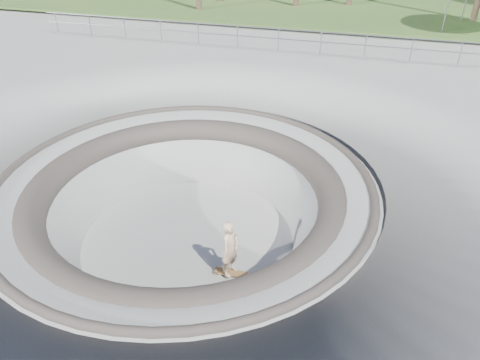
# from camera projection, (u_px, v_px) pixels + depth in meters

# --- Properties ---
(ground) EXTENTS (180.00, 180.00, 0.00)m
(ground) POSITION_uv_depth(u_px,v_px,m) (184.00, 183.00, 12.55)
(ground) COLOR #A5A5A0
(ground) RESTS_ON ground
(skate_bowl) EXTENTS (14.00, 14.00, 4.10)m
(skate_bowl) POSITION_uv_depth(u_px,v_px,m) (188.00, 236.00, 13.52)
(skate_bowl) COLOR #A5A5A0
(skate_bowl) RESTS_ON ground
(distant_hills) EXTENTS (103.20, 45.00, 28.60)m
(distant_hills) POSITION_uv_depth(u_px,v_px,m) (374.00, 10.00, 62.00)
(distant_hills) COLOR olive
(distant_hills) RESTS_ON ground
(safety_railing) EXTENTS (25.00, 0.06, 1.03)m
(safety_railing) POSITION_uv_depth(u_px,v_px,m) (278.00, 39.00, 21.97)
(safety_railing) COLOR gray
(safety_railing) RESTS_ON ground
(skateboard) EXTENTS (0.88, 0.28, 0.09)m
(skateboard) POSITION_uv_depth(u_px,v_px,m) (231.00, 273.00, 12.23)
(skateboard) COLOR olive
(skateboard) RESTS_ON ground
(skater) EXTENTS (0.52, 0.66, 1.61)m
(skater) POSITION_uv_depth(u_px,v_px,m) (230.00, 249.00, 11.79)
(skater) COLOR beige
(skater) RESTS_ON skateboard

